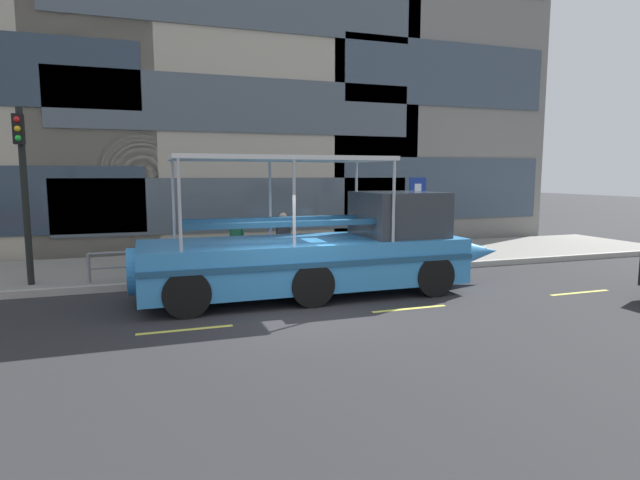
% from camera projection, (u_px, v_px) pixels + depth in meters
% --- Properties ---
extents(ground_plane, '(120.00, 120.00, 0.00)m').
position_uv_depth(ground_plane, '(294.00, 309.00, 11.33)').
color(ground_plane, '#2B2B2D').
extents(sidewalk, '(32.00, 4.80, 0.18)m').
position_uv_depth(sidewalk, '(246.00, 264.00, 16.58)').
color(sidewalk, gray).
rests_on(sidewalk, ground_plane).
extents(curb_edge, '(32.00, 0.18, 0.18)m').
position_uv_depth(curb_edge, '(263.00, 278.00, 14.24)').
color(curb_edge, '#B2ADA3').
rests_on(curb_edge, ground_plane).
extents(lane_centreline, '(25.80, 0.12, 0.01)m').
position_uv_depth(lane_centreline, '(306.00, 318.00, 10.54)').
color(lane_centreline, '#DBD64C').
rests_on(lane_centreline, ground_plane).
extents(office_tower_right, '(10.09, 10.23, 18.86)m').
position_uv_depth(office_tower_right, '(394.00, 44.00, 25.72)').
color(office_tower_right, gray).
rests_on(office_tower_right, ground_plane).
extents(curb_guardrail, '(10.59, 0.09, 0.79)m').
position_uv_depth(curb_guardrail, '(288.00, 253.00, 14.74)').
color(curb_guardrail, gray).
rests_on(curb_guardrail, sidewalk).
extents(traffic_light_pole, '(0.24, 0.46, 4.40)m').
position_uv_depth(traffic_light_pole, '(23.00, 179.00, 12.60)').
color(traffic_light_pole, black).
rests_on(traffic_light_pole, sidewalk).
extents(parking_sign, '(0.60, 0.12, 2.67)m').
position_uv_depth(parking_sign, '(417.00, 204.00, 16.64)').
color(parking_sign, '#4C4F54').
rests_on(parking_sign, sidewalk).
extents(duck_tour_boat, '(9.71, 2.61, 3.36)m').
position_uv_depth(duck_tour_boat, '(327.00, 251.00, 12.70)').
color(duck_tour_boat, '#388CD1').
rests_on(duck_tour_boat, ground_plane).
extents(pedestrian_near_bow, '(0.34, 0.43, 1.74)m').
position_uv_depth(pedestrian_near_bow, '(400.00, 228.00, 16.51)').
color(pedestrian_near_bow, black).
rests_on(pedestrian_near_bow, sidewalk).
extents(pedestrian_mid_left, '(0.45, 0.25, 1.59)m').
position_uv_depth(pedestrian_mid_left, '(283.00, 233.00, 15.97)').
color(pedestrian_mid_left, '#1E2338').
rests_on(pedestrian_mid_left, sidewalk).
extents(pedestrian_mid_right, '(0.40, 0.27, 1.51)m').
position_uv_depth(pedestrian_mid_right, '(237.00, 238.00, 15.15)').
color(pedestrian_mid_right, black).
rests_on(pedestrian_mid_right, sidewalk).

